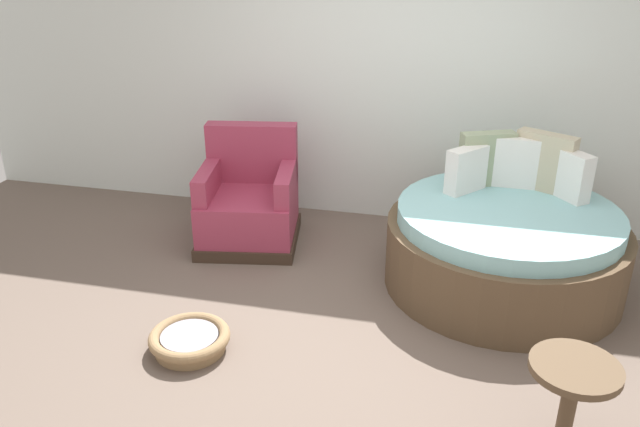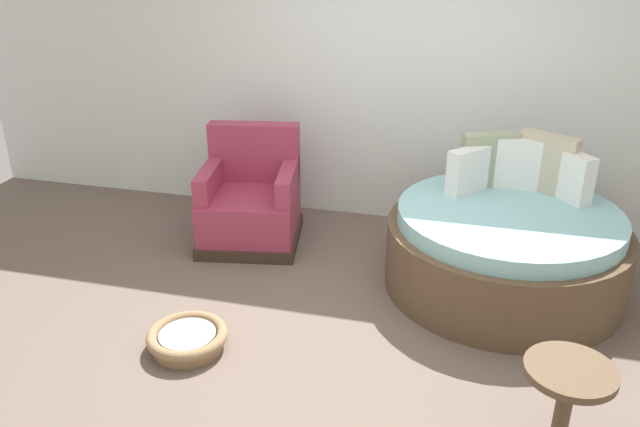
{
  "view_description": "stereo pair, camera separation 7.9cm",
  "coord_description": "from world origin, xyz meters",
  "px_view_note": "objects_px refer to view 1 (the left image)",
  "views": [
    {
      "loc": [
        0.67,
        -3.4,
        2.44
      ],
      "look_at": [
        -0.3,
        0.68,
        0.55
      ],
      "focal_mm": 35.92,
      "sensor_mm": 36.0,
      "label": 1
    },
    {
      "loc": [
        0.75,
        -3.38,
        2.44
      ],
      "look_at": [
        -0.3,
        0.68,
        0.55
      ],
      "focal_mm": 35.92,
      "sensor_mm": 36.0,
      "label": 2
    }
  ],
  "objects_px": {
    "pet_basket": "(190,340)",
    "side_table": "(573,381)",
    "round_daybed": "(505,244)",
    "red_armchair": "(249,203)"
  },
  "relations": [
    {
      "from": "red_armchair",
      "to": "side_table",
      "type": "bearing_deg",
      "value": -39.45
    },
    {
      "from": "pet_basket",
      "to": "red_armchair",
      "type": "bearing_deg",
      "value": 95.05
    },
    {
      "from": "round_daybed",
      "to": "pet_basket",
      "type": "bearing_deg",
      "value": -145.74
    },
    {
      "from": "round_daybed",
      "to": "pet_basket",
      "type": "relative_size",
      "value": 3.35
    },
    {
      "from": "red_armchair",
      "to": "pet_basket",
      "type": "relative_size",
      "value": 1.84
    },
    {
      "from": "red_armchair",
      "to": "side_table",
      "type": "height_order",
      "value": "red_armchair"
    },
    {
      "from": "red_armchair",
      "to": "pet_basket",
      "type": "bearing_deg",
      "value": -84.95
    },
    {
      "from": "pet_basket",
      "to": "side_table",
      "type": "bearing_deg",
      "value": -8.8
    },
    {
      "from": "red_armchair",
      "to": "side_table",
      "type": "relative_size",
      "value": 1.81
    },
    {
      "from": "red_armchair",
      "to": "side_table",
      "type": "distance_m",
      "value": 3.01
    }
  ]
}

